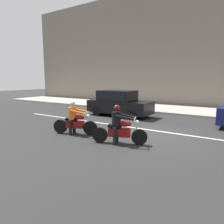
{
  "coord_description": "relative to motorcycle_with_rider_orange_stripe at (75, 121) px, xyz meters",
  "views": [
    {
      "loc": [
        3.52,
        -8.42,
        2.48
      ],
      "look_at": [
        -1.86,
        -0.15,
        0.9
      ],
      "focal_mm": 33.23,
      "sensor_mm": 36.0,
      "label": 1
    }
  ],
  "objects": [
    {
      "name": "motorcycle_with_rider_orange_stripe",
      "position": [
        0.0,
        0.0,
        0.0
      ],
      "size": [
        2.01,
        0.92,
        1.5
      ],
      "color": "black",
      "rests_on": "ground_plane"
    },
    {
      "name": "motorcycle_with_rider_black_leather",
      "position": [
        2.4,
        -0.09,
        0.0
      ],
      "size": [
        2.04,
        1.01,
        1.51
      ],
      "color": "black",
      "rests_on": "ground_plane"
    },
    {
      "name": "parked_sedan_black",
      "position": [
        -0.81,
        5.16,
        0.26
      ],
      "size": [
        4.32,
        1.82,
        1.72
      ],
      "color": "black",
      "rests_on": "ground_plane"
    },
    {
      "name": "lane_marking_stripe",
      "position": [
        2.57,
        2.57,
        -0.62
      ],
      "size": [
        18.0,
        0.14,
        0.01
      ],
      "primitive_type": "cube",
      "color": "silver",
      "rests_on": "ground_plane"
    },
    {
      "name": "sidewalk_slab",
      "position": [
        2.88,
        9.67,
        -0.55
      ],
      "size": [
        40.0,
        4.4,
        0.14
      ],
      "primitive_type": "cube",
      "color": "#A8A399",
      "rests_on": "ground_plane"
    },
    {
      "name": "building_facade",
      "position": [
        2.88,
        13.07,
        4.8
      ],
      "size": [
        40.0,
        1.4,
        10.85
      ],
      "primitive_type": "cube",
      "color": "slate",
      "rests_on": "ground_plane"
    },
    {
      "name": "ground_plane",
      "position": [
        2.88,
        1.67,
        -0.62
      ],
      "size": [
        80.0,
        80.0,
        0.0
      ],
      "primitive_type": "plane",
      "color": "#282828"
    }
  ]
}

